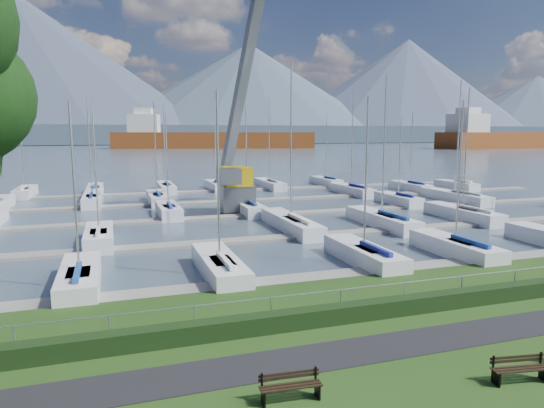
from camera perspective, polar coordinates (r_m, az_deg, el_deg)
name	(u,v)px	position (r m, az deg, el deg)	size (l,w,h in m)	color
path	(402,344)	(18.76, 15.09, -15.62)	(160.00, 2.00, 0.04)	black
water	(130,147)	(277.48, -16.39, 6.47)	(800.00, 540.00, 0.20)	#455565
hedge	(367,310)	(20.68, 11.09, -12.15)	(80.00, 0.70, 0.70)	black
fence	(363,287)	(20.73, 10.61, -9.60)	(0.04, 0.04, 80.00)	#9C9FA5
foothill	(126,134)	(347.34, -16.85, 7.84)	(900.00, 80.00, 12.00)	#425161
mountains	(130,84)	(423.98, -16.36, 13.42)	(1190.00, 360.00, 115.00)	#3C4957
docks	(225,217)	(44.95, -5.61, -1.57)	(90.00, 41.60, 0.25)	slate
bench_left	(290,386)	(14.71, 2.17, -20.65)	(1.83, 0.56, 0.85)	black
bench_right	(520,369)	(17.34, 27.11, -16.90)	(1.84, 0.71, 0.85)	black
crane	(237,155)	(48.77, -4.10, 5.80)	(5.38, 13.24, 22.35)	#54565B
cargo_ship_mid	(206,140)	(243.09, -7.79, 7.44)	(98.55, 37.21, 21.50)	brown
cargo_ship_east	(502,140)	(264.54, 25.44, 6.83)	(77.04, 22.97, 21.50)	brown
sailboat_fleet	(185,155)	(46.85, -10.23, 5.70)	(74.65, 49.01, 13.81)	silver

